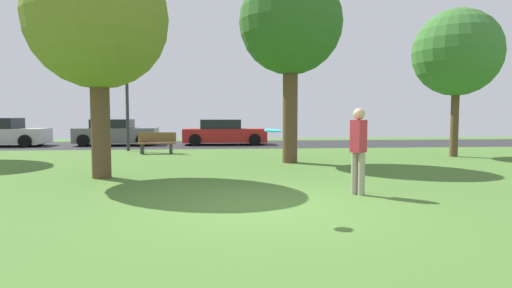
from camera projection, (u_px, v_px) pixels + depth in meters
ground_plane at (268, 207)px, 7.34m from camera, size 44.00×44.00×0.00m
road_strip at (233, 144)px, 23.23m from camera, size 44.00×6.40×0.01m
oak_tree_right at (457, 53)px, 16.06m from camera, size 3.36×3.36×5.76m
birch_tree_lone at (291, 24)px, 13.93m from camera, size 3.50×3.50×6.51m
maple_tree_far at (98, 20)px, 10.50m from camera, size 3.57×3.57×5.88m
person_catcher at (358, 147)px, 8.41m from camera, size 0.39×0.38×1.78m
frisbee_disc at (273, 131)px, 6.46m from camera, size 0.37×0.37×0.05m
parked_car_silver at (1, 133)px, 21.66m from camera, size 4.48×2.03×1.49m
parked_car_grey at (116, 133)px, 22.40m from camera, size 4.26×2.00×1.41m
parked_car_red at (224, 133)px, 22.93m from camera, size 4.55×2.05×1.40m
park_bench at (157, 143)px, 17.55m from camera, size 1.60×0.45×0.90m
street_lamp_post at (127, 102)px, 18.83m from camera, size 0.14×0.14×4.50m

